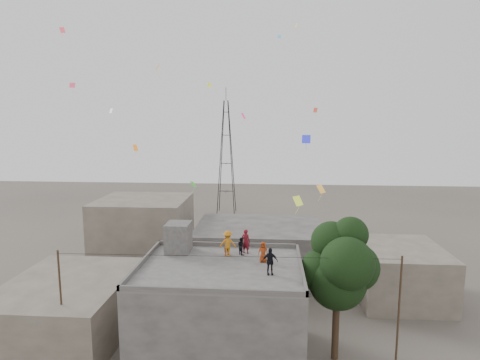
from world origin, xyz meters
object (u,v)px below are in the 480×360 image
at_px(person_red_adult, 246,241).
at_px(person_dark_adult, 270,261).
at_px(transmission_tower, 226,157).
at_px(stair_head_box, 178,237).
at_px(tree, 340,266).

relative_size(person_red_adult, person_dark_adult, 1.04).
relative_size(transmission_tower, person_dark_adult, 12.58).
xyz_separation_m(stair_head_box, tree, (10.57, -2.00, -1.00)).
bearing_deg(person_dark_adult, transmission_tower, 90.43).
distance_m(tree, transmission_tower, 41.12).
xyz_separation_m(tree, person_red_adult, (-5.97, 2.01, 0.83)).
distance_m(stair_head_box, person_red_adult, 4.60).
xyz_separation_m(transmission_tower, person_dark_adult, (7.02, -41.05, -2.17)).
height_order(tree, person_red_adult, tree).
xyz_separation_m(person_red_adult, person_dark_adult, (1.62, -3.66, -0.03)).
xyz_separation_m(stair_head_box, person_dark_adult, (6.22, -3.65, -0.20)).
bearing_deg(transmission_tower, person_red_adult, -81.78).
xyz_separation_m(stair_head_box, person_red_adult, (4.60, 0.00, -0.17)).
bearing_deg(tree, person_red_adult, 161.41).
distance_m(stair_head_box, transmission_tower, 37.46).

